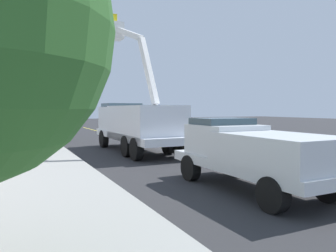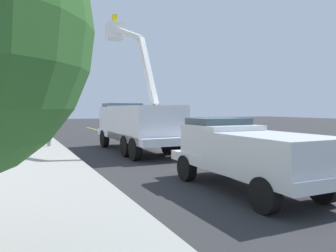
{
  "view_description": "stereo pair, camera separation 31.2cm",
  "coord_description": "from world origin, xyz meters",
  "px_view_note": "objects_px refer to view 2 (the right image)",
  "views": [
    {
      "loc": [
        -16.32,
        8.08,
        2.37
      ],
      "look_at": [
        -0.16,
        0.39,
        1.4
      ],
      "focal_mm": 34.5,
      "sensor_mm": 36.0,
      "label": 1
    },
    {
      "loc": [
        -16.45,
        7.8,
        2.37
      ],
      "look_at": [
        -0.16,
        0.39,
        1.4
      ],
      "focal_mm": 34.5,
      "sensor_mm": 36.0,
      "label": 2
    }
  ],
  "objects_px": {
    "utility_bucket_truck": "(136,122)",
    "traffic_cone_mid_rear": "(151,138)",
    "passing_minivan": "(161,125)",
    "service_pickup_truck": "(247,152)",
    "traffic_cone_mid_front": "(203,151)",
    "traffic_signal_mast": "(50,58)"
  },
  "relations": [
    {
      "from": "utility_bucket_truck",
      "to": "traffic_signal_mast",
      "type": "relative_size",
      "value": 1.09
    },
    {
      "from": "service_pickup_truck",
      "to": "traffic_cone_mid_front",
      "type": "relative_size",
      "value": 6.52
    },
    {
      "from": "passing_minivan",
      "to": "traffic_signal_mast",
      "type": "bearing_deg",
      "value": 122.55
    },
    {
      "from": "service_pickup_truck",
      "to": "traffic_signal_mast",
      "type": "bearing_deg",
      "value": 20.79
    },
    {
      "from": "utility_bucket_truck",
      "to": "traffic_cone_mid_rear",
      "type": "relative_size",
      "value": 10.11
    },
    {
      "from": "utility_bucket_truck",
      "to": "traffic_signal_mast",
      "type": "bearing_deg",
      "value": 63.9
    },
    {
      "from": "service_pickup_truck",
      "to": "traffic_cone_mid_rear",
      "type": "xyz_separation_m",
      "value": [
        12.76,
        -2.01,
        -0.72
      ]
    },
    {
      "from": "passing_minivan",
      "to": "traffic_cone_mid_rear",
      "type": "relative_size",
      "value": 5.92
    },
    {
      "from": "service_pickup_truck",
      "to": "passing_minivan",
      "type": "relative_size",
      "value": 1.17
    },
    {
      "from": "utility_bucket_truck",
      "to": "passing_minivan",
      "type": "relative_size",
      "value": 1.71
    },
    {
      "from": "service_pickup_truck",
      "to": "passing_minivan",
      "type": "xyz_separation_m",
      "value": [
        17.31,
        -4.7,
        -0.15
      ]
    },
    {
      "from": "utility_bucket_truck",
      "to": "service_pickup_truck",
      "type": "xyz_separation_m",
      "value": [
        -9.44,
        -0.14,
        -0.51
      ]
    },
    {
      "from": "passing_minivan",
      "to": "traffic_signal_mast",
      "type": "xyz_separation_m",
      "value": [
        -5.79,
        9.07,
        4.19
      ]
    },
    {
      "from": "service_pickup_truck",
      "to": "traffic_cone_mid_rear",
      "type": "height_order",
      "value": "service_pickup_truck"
    },
    {
      "from": "traffic_cone_mid_front",
      "to": "utility_bucket_truck",
      "type": "bearing_deg",
      "value": 23.33
    },
    {
      "from": "passing_minivan",
      "to": "traffic_signal_mast",
      "type": "distance_m",
      "value": 11.55
    },
    {
      "from": "traffic_signal_mast",
      "to": "traffic_cone_mid_rear",
      "type": "bearing_deg",
      "value": -78.98
    },
    {
      "from": "utility_bucket_truck",
      "to": "traffic_cone_mid_rear",
      "type": "xyz_separation_m",
      "value": [
        3.32,
        -2.15,
        -1.23
      ]
    },
    {
      "from": "utility_bucket_truck",
      "to": "traffic_cone_mid_rear",
      "type": "bearing_deg",
      "value": -32.9
    },
    {
      "from": "service_pickup_truck",
      "to": "traffic_cone_mid_rear",
      "type": "bearing_deg",
      "value": -8.95
    },
    {
      "from": "traffic_cone_mid_front",
      "to": "traffic_signal_mast",
      "type": "bearing_deg",
      "value": 44.0
    },
    {
      "from": "utility_bucket_truck",
      "to": "passing_minivan",
      "type": "xyz_separation_m",
      "value": [
        7.86,
        -4.83,
        -0.65
      ]
    }
  ]
}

